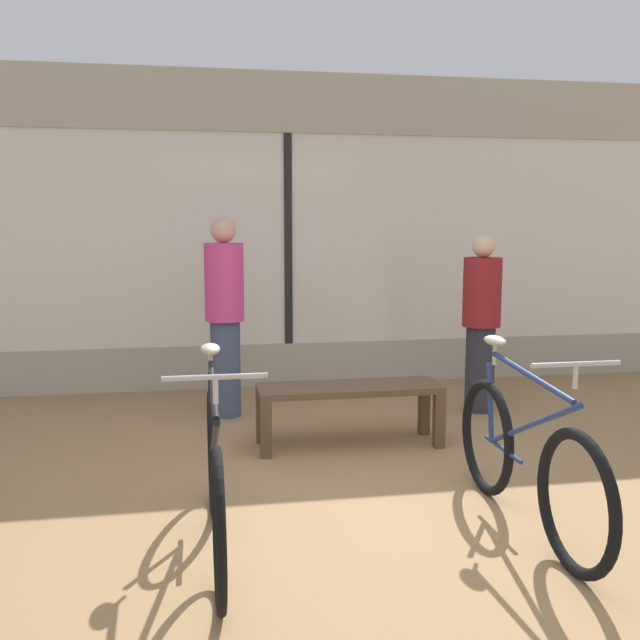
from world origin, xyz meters
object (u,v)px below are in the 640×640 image
(display_bench, at_px, (349,396))
(customer_near_rack, at_px, (225,313))
(bicycle_right, at_px, (524,459))
(customer_by_window, at_px, (481,320))
(bicycle_left, at_px, (215,477))

(display_bench, height_order, customer_near_rack, customer_near_rack)
(bicycle_right, relative_size, customer_by_window, 1.13)
(display_bench, xyz_separation_m, customer_by_window, (1.38, 0.78, 0.45))
(bicycle_left, relative_size, display_bench, 1.29)
(customer_near_rack, height_order, customer_by_window, customer_near_rack)
(customer_near_rack, bearing_deg, bicycle_right, -59.78)
(bicycle_left, distance_m, customer_by_window, 3.47)
(display_bench, relative_size, customer_near_rack, 0.80)
(customer_near_rack, bearing_deg, bicycle_left, -93.78)
(display_bench, distance_m, customer_near_rack, 1.46)
(bicycle_left, distance_m, bicycle_right, 1.71)
(bicycle_left, height_order, bicycle_right, bicycle_left)
(bicycle_left, height_order, customer_by_window, customer_by_window)
(display_bench, xyz_separation_m, customer_near_rack, (-0.89, 1.02, 0.54))
(bicycle_left, relative_size, customer_by_window, 1.13)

